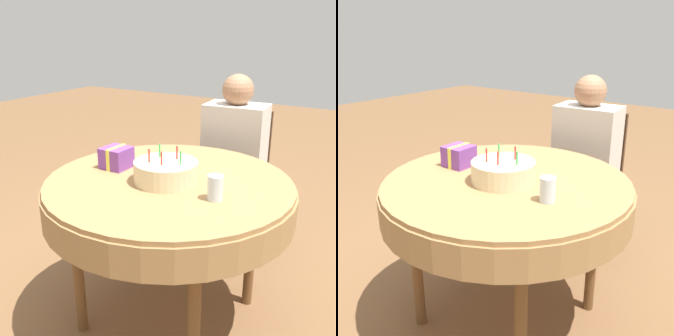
# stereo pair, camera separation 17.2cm
# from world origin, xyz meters

# --- Properties ---
(ground_plane) EXTENTS (12.00, 12.00, 0.00)m
(ground_plane) POSITION_xyz_m (0.00, 0.00, 0.00)
(ground_plane) COLOR brown
(dining_table) EXTENTS (1.11, 1.11, 0.74)m
(dining_table) POSITION_xyz_m (0.00, 0.00, 0.65)
(dining_table) COLOR #9E7547
(dining_table) RESTS_ON ground_plane
(chair) EXTENTS (0.44, 0.44, 0.88)m
(chair) POSITION_xyz_m (-0.04, 0.92, 0.47)
(chair) COLOR #4C331E
(chair) RESTS_ON ground_plane
(person) EXTENTS (0.39, 0.35, 1.12)m
(person) POSITION_xyz_m (-0.04, 0.83, 0.67)
(person) COLOR #9E7051
(person) RESTS_ON ground_plane
(birthday_cake) EXTENTS (0.28, 0.28, 0.15)m
(birthday_cake) POSITION_xyz_m (0.01, -0.03, 0.79)
(birthday_cake) COLOR beige
(birthday_cake) RESTS_ON dining_table
(drinking_glass) EXTENTS (0.06, 0.06, 0.10)m
(drinking_glass) POSITION_xyz_m (0.27, -0.09, 0.79)
(drinking_glass) COLOR silver
(drinking_glass) RESTS_ON dining_table
(gift_box) EXTENTS (0.13, 0.13, 0.11)m
(gift_box) POSITION_xyz_m (-0.29, -0.00, 0.79)
(gift_box) COLOR #753D99
(gift_box) RESTS_ON dining_table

